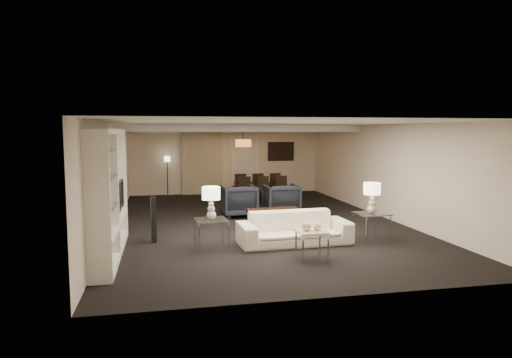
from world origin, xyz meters
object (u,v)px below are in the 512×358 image
at_px(floor_speaker, 154,220).
at_px(floor_lamp, 167,176).
at_px(chair_fm, 256,186).
at_px(side_table_right, 371,227).
at_px(pendant_light, 243,143).
at_px(dining_table, 260,192).
at_px(armchair_left, 239,201).
at_px(chair_fr, 273,185).
at_px(chair_fl, 239,186).
at_px(marble_table, 311,245).
at_px(chair_nm, 265,191).
at_px(table_lamp_right, 372,198).
at_px(coffee_table, 275,219).
at_px(armchair_right, 281,199).
at_px(sofa, 294,228).
at_px(chair_nr, 283,190).
at_px(vase_amber, 106,170).
at_px(table_lamp_left, 211,203).
at_px(side_table_left, 212,234).
at_px(television, 115,195).
at_px(vase_blue, 102,204).

height_order(floor_speaker, floor_lamp, floor_lamp).
bearing_deg(chair_fm, side_table_right, 95.07).
height_order(pendant_light, dining_table, pendant_light).
distance_m(pendant_light, dining_table, 1.72).
distance_m(side_table_right, floor_lamp, 8.74).
xyz_separation_m(armchair_left, floor_speaker, (-2.22, -2.55, 0.06)).
bearing_deg(chair_fr, chair_fl, -7.70).
height_order(marble_table, chair_nm, chair_nm).
height_order(pendant_light, chair_fr, pendant_light).
distance_m(pendant_light, table_lamp_right, 6.30).
xyz_separation_m(coffee_table, armchair_right, (0.60, 1.70, 0.20)).
distance_m(sofa, chair_nr, 5.26).
distance_m(armchair_right, marble_table, 4.44).
height_order(vase_amber, dining_table, vase_amber).
bearing_deg(floor_speaker, armchair_right, 27.28).
relative_size(table_lamp_left, chair_fm, 0.73).
distance_m(table_lamp_left, chair_nm, 5.63).
height_order(side_table_left, floor_speaker, floor_speaker).
distance_m(television, floor_lamp, 7.17).
distance_m(side_table_left, chair_fm, 6.82).
bearing_deg(side_table_left, dining_table, 68.71).
relative_size(pendant_light, vase_blue, 2.88).
xyz_separation_m(vase_amber, floor_speaker, (0.77, 1.32, -1.17)).
height_order(vase_amber, chair_fm, vase_amber).
distance_m(armchair_left, marble_table, 4.44).
distance_m(table_lamp_right, floor_speaker, 4.61).
height_order(floor_speaker, chair_fm, floor_speaker).
bearing_deg(chair_fm, dining_table, 84.98).
relative_size(dining_table, chair_nr, 1.92).
xyz_separation_m(chair_nr, chair_fl, (-1.20, 1.30, 0.00)).
bearing_deg(marble_table, pendant_light, 89.86).
height_order(sofa, dining_table, sofa).
bearing_deg(sofa, vase_blue, -164.03).
relative_size(side_table_left, vase_blue, 3.47).
bearing_deg(table_lamp_right, chair_nm, 102.58).
height_order(table_lamp_right, vase_blue, vase_blue).
xyz_separation_m(sofa, television, (-3.56, 0.61, 0.70)).
height_order(side_table_right, vase_amber, vase_amber).
relative_size(coffee_table, side_table_left, 2.00).
xyz_separation_m(floor_speaker, chair_fl, (2.78, 5.68, -0.04)).
bearing_deg(floor_speaker, vase_amber, -129.64).
relative_size(sofa, chair_nr, 2.59).
relative_size(table_lamp_left, dining_table, 0.38).
height_order(sofa, table_lamp_left, table_lamp_left).
bearing_deg(table_lamp_right, vase_blue, -167.05).
relative_size(side_table_right, floor_lamp, 0.44).
xyz_separation_m(marble_table, floor_speaker, (-2.82, 1.85, 0.22)).
bearing_deg(pendant_light, sofa, -90.17).
xyz_separation_m(sofa, chair_nm, (0.55, 5.13, 0.11)).
distance_m(pendant_light, table_lamp_left, 6.31).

